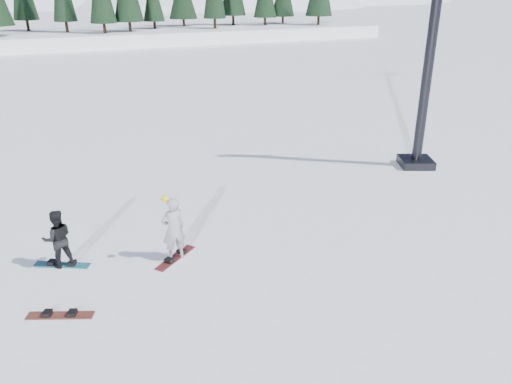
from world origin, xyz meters
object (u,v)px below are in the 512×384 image
(lift_tower, at_px, (426,81))
(snowboard_loose_b, at_px, (60,315))
(snowboarder_man, at_px, (58,239))
(snowboarder_woman, at_px, (173,229))

(lift_tower, xyz_separation_m, snowboard_loose_b, (-14.20, -4.75, -3.46))
(snowboarder_man, distance_m, snowboard_loose_b, 2.46)
(snowboarder_man, relative_size, snowboard_loose_b, 1.07)
(lift_tower, relative_size, snowboard_loose_b, 5.69)
(snowboarder_woman, height_order, snowboard_loose_b, snowboarder_woman)
(lift_tower, relative_size, snowboarder_man, 5.32)
(snowboarder_woman, xyz_separation_m, snowboarder_man, (-2.87, 0.87, -0.11))
(lift_tower, distance_m, snowboard_loose_b, 15.37)
(snowboarder_woman, bearing_deg, snowboard_loose_b, 17.92)
(snowboard_loose_b, bearing_deg, snowboarder_man, 107.62)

